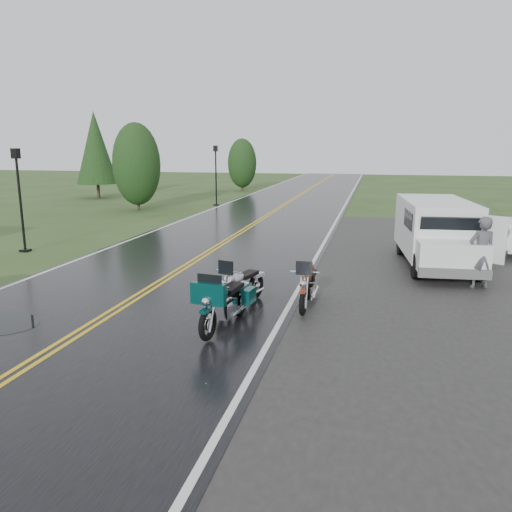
{
  "coord_description": "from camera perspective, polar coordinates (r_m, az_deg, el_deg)",
  "views": [
    {
      "loc": [
        5.63,
        -9.88,
        3.69
      ],
      "look_at": [
        2.8,
        2.0,
        1.0
      ],
      "focal_mm": 35.0,
      "sensor_mm": 36.0,
      "label": 1
    }
  ],
  "objects": [
    {
      "name": "ground",
      "position": [
        11.96,
        -15.55,
        -6.02
      ],
      "size": [
        120.0,
        120.0,
        0.0
      ],
      "primitive_type": "plane",
      "color": "#2D471E",
      "rests_on": "ground"
    },
    {
      "name": "road",
      "position": [
        20.99,
        -2.37,
        2.33
      ],
      "size": [
        8.0,
        100.0,
        0.04
      ],
      "primitive_type": "cube",
      "color": "black",
      "rests_on": "ground"
    },
    {
      "name": "motorcycle_red",
      "position": [
        10.91,
        5.41,
        -4.12
      ],
      "size": [
        0.73,
        2.01,
        1.19
      ],
      "primitive_type": null,
      "rotation": [
        0.0,
        0.0,
        0.0
      ],
      "color": "#5F1E0A",
      "rests_on": "ground"
    },
    {
      "name": "motorcycle_teal",
      "position": [
        9.51,
        -5.58,
        -6.31
      ],
      "size": [
        1.06,
        2.27,
        1.29
      ],
      "primitive_type": null,
      "rotation": [
        0.0,
        0.0,
        -0.13
      ],
      "color": "#043534",
      "rests_on": "ground"
    },
    {
      "name": "motorcycle_silver",
      "position": [
        10.91,
        -3.7,
        -4.07
      ],
      "size": [
        1.24,
        2.15,
        1.2
      ],
      "primitive_type": null,
      "rotation": [
        0.0,
        0.0,
        -0.26
      ],
      "color": "#B6B7BF",
      "rests_on": "ground"
    },
    {
      "name": "van_white",
      "position": [
        14.61,
        18.1,
        1.39
      ],
      "size": [
        2.45,
        5.49,
        2.1
      ],
      "primitive_type": null,
      "rotation": [
        0.0,
        0.0,
        0.09
      ],
      "color": "white",
      "rests_on": "ground"
    },
    {
      "name": "person_at_van",
      "position": [
        14.29,
        24.35,
        0.25
      ],
      "size": [
        0.8,
        0.65,
        1.9
      ],
      "primitive_type": "imported",
      "rotation": [
        0.0,
        0.0,
        3.45
      ],
      "color": "#4B4B50",
      "rests_on": "ground"
    },
    {
      "name": "lamp_post_near_left",
      "position": [
        19.46,
        -25.33,
        5.76
      ],
      "size": [
        0.31,
        0.31,
        3.67
      ],
      "primitive_type": null,
      "color": "black",
      "rests_on": "ground"
    },
    {
      "name": "lamp_post_far_left",
      "position": [
        31.99,
        -4.6,
        9.16
      ],
      "size": [
        0.33,
        0.33,
        3.8
      ],
      "primitive_type": null,
      "color": "black",
      "rests_on": "ground"
    },
    {
      "name": "tree_left_mid",
      "position": [
        30.29,
        -13.45,
        9.18
      ],
      "size": [
        2.77,
        2.77,
        4.33
      ],
      "primitive_type": null,
      "color": "#1E3D19",
      "rests_on": "ground"
    },
    {
      "name": "tree_left_far",
      "position": [
        42.84,
        -1.59,
        9.96
      ],
      "size": [
        2.42,
        2.42,
        3.73
      ],
      "primitive_type": null,
      "color": "#1E3D19",
      "rests_on": "ground"
    },
    {
      "name": "pine_left_far",
      "position": [
        38.34,
        -17.81,
        10.81
      ],
      "size": [
        2.89,
        2.89,
        6.02
      ],
      "primitive_type": null,
      "color": "#1E3D19",
      "rests_on": "ground"
    }
  ]
}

